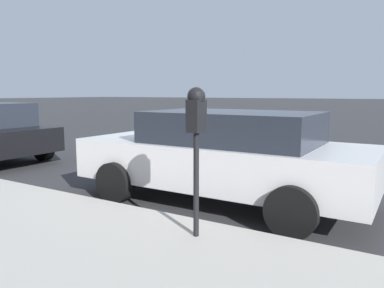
{
  "coord_description": "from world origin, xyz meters",
  "views": [
    {
      "loc": [
        -6.03,
        -2.86,
        1.71
      ],
      "look_at": [
        -2.55,
        -0.74,
        1.15
      ],
      "focal_mm": 35.0,
      "sensor_mm": 36.0,
      "label": 1
    }
  ],
  "objects": [
    {
      "name": "parking_meter",
      "position": [
        -2.68,
        -0.87,
        1.39
      ],
      "size": [
        0.21,
        0.19,
        1.6
      ],
      "color": "black",
      "rests_on": "sidewalk"
    },
    {
      "name": "car_white",
      "position": [
        -0.9,
        -0.31,
        0.76
      ],
      "size": [
        2.02,
        4.49,
        1.43
      ],
      "rotation": [
        0.0,
        0.0,
        -0.0
      ],
      "color": "silver",
      "rests_on": "ground_plane"
    },
    {
      "name": "ground_plane",
      "position": [
        0.0,
        0.0,
        0.0
      ],
      "size": [
        220.0,
        220.0,
        0.0
      ],
      "primitive_type": "plane",
      "color": "#333335"
    }
  ]
}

